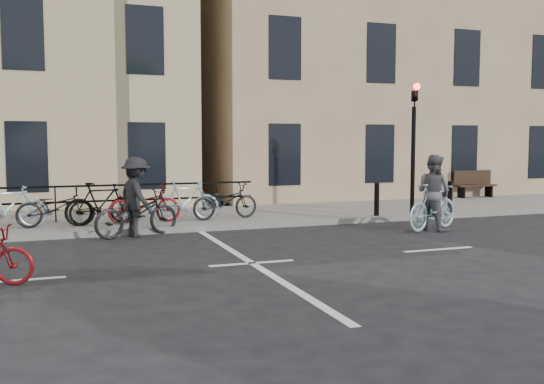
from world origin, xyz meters
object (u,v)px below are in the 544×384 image
object	(u,v)px
traffic_light	(414,132)
cyclist_dark	(136,205)
bench	(474,183)
cyclist_grey	(433,200)

from	to	relation	value
traffic_light	cyclist_dark	xyz separation A→B (m)	(-7.75, -0.53, -1.73)
traffic_light	bench	distance (m)	6.14
traffic_light	cyclist_dark	world-z (taller)	traffic_light
cyclist_dark	bench	bearing A→B (deg)	-92.28
traffic_light	cyclist_grey	world-z (taller)	traffic_light
cyclist_grey	cyclist_dark	xyz separation A→B (m)	(-7.02, 1.51, -0.03)
bench	cyclist_dark	world-z (taller)	cyclist_dark
cyclist_dark	cyclist_grey	bearing A→B (deg)	-121.75
traffic_light	bench	bearing A→B (deg)	35.25
traffic_light	bench	world-z (taller)	traffic_light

